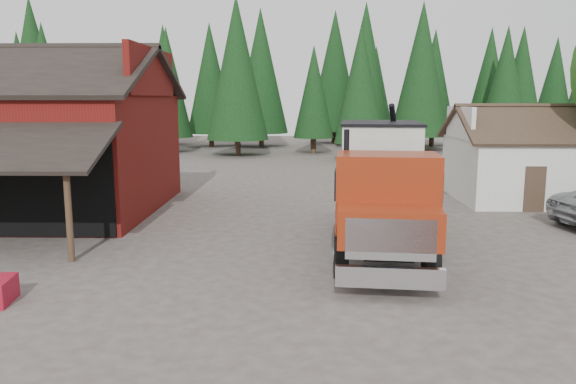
{
  "coord_description": "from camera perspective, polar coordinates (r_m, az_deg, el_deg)",
  "views": [
    {
      "loc": [
        1.3,
        -14.19,
        4.89
      ],
      "look_at": [
        0.92,
        4.26,
        1.8
      ],
      "focal_mm": 35.0,
      "sensor_mm": 36.0,
      "label": 1
    }
  ],
  "objects": [
    {
      "name": "ground",
      "position": [
        15.07,
        -3.89,
        -9.45
      ],
      "size": [
        120.0,
        120.0,
        0.0
      ],
      "primitive_type": "plane",
      "color": "#483E38",
      "rests_on": "ground"
    },
    {
      "name": "red_barn",
      "position": [
        27.14,
        -25.84,
        3.91
      ],
      "size": [
        12.8,
        13.63,
        7.18
      ],
      "color": "#5E120F",
      "rests_on": "ground"
    },
    {
      "name": "farmhouse",
      "position": [
        29.78,
        24.33,
        2.44
      ],
      "size": [
        8.6,
        6.42,
        4.65
      ],
      "color": "silver",
      "rests_on": "ground"
    },
    {
      "name": "conifer_backdrop",
      "position": [
        56.42,
        -0.15,
        4.53
      ],
      "size": [
        76.0,
        16.0,
        16.0
      ],
      "primitive_type": null,
      "color": "black",
      "rests_on": "ground"
    },
    {
      "name": "near_pine_b",
      "position": [
        44.45,
        7.37,
        10.71
      ],
      "size": [
        3.96,
        3.96,
        10.4
      ],
      "color": "#382619",
      "rests_on": "ground"
    },
    {
      "name": "near_pine_d",
      "position": [
        48.55,
        -5.22,
        12.42
      ],
      "size": [
        5.28,
        5.28,
        13.4
      ],
      "color": "#382619",
      "rests_on": "ground"
    },
    {
      "name": "feed_truck",
      "position": [
        18.62,
        9.53,
        1.08
      ],
      "size": [
        3.78,
        10.66,
        4.71
      ],
      "rotation": [
        0.0,
        0.0,
        -0.1
      ],
      "color": "black",
      "rests_on": "ground"
    }
  ]
}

